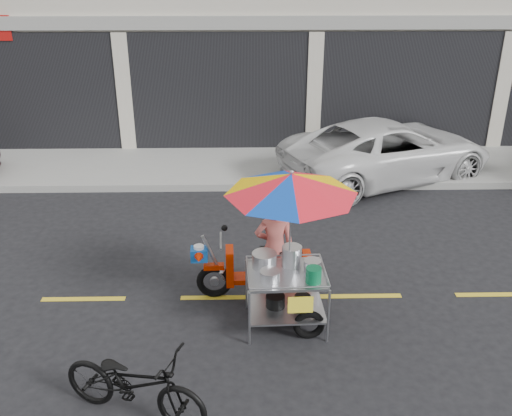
{
  "coord_description": "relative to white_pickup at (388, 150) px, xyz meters",
  "views": [
    {
      "loc": [
        -1.65,
        -6.98,
        4.58
      ],
      "look_at": [
        -1.5,
        0.6,
        1.15
      ],
      "focal_mm": 40.0,
      "sensor_mm": 36.0,
      "label": 1
    }
  ],
  "objects": [
    {
      "name": "ground",
      "position": [
        -1.43,
        -4.7,
        -0.65
      ],
      "size": [
        90.0,
        90.0,
        0.0
      ],
      "primitive_type": "plane",
      "color": "black"
    },
    {
      "name": "sidewalk",
      "position": [
        -1.43,
        0.8,
        -0.57
      ],
      "size": [
        45.0,
        3.0,
        0.15
      ],
      "primitive_type": "cube",
      "color": "gray",
      "rests_on": "ground"
    },
    {
      "name": "centerline",
      "position": [
        -1.43,
        -4.7,
        -0.65
      ],
      "size": [
        42.0,
        0.1,
        0.01
      ],
      "primitive_type": "cube",
      "color": "gold",
      "rests_on": "ground"
    },
    {
      "name": "white_pickup",
      "position": [
        0.0,
        0.0,
        0.0
      ],
      "size": [
        5.15,
        3.82,
        1.3
      ],
      "primitive_type": "imported",
      "rotation": [
        0.0,
        0.0,
        1.98
      ],
      "color": "silver",
      "rests_on": "ground"
    },
    {
      "name": "near_bicycle",
      "position": [
        -4.27,
        -6.97,
        -0.21
      ],
      "size": [
        1.78,
        1.15,
        0.88
      ],
      "primitive_type": "imported",
      "rotation": [
        0.0,
        0.0,
        1.2
      ],
      "color": "black",
      "rests_on": "ground"
    },
    {
      "name": "food_vendor_rig",
      "position": [
        -2.6,
        -5.04,
        0.72
      ],
      "size": [
        2.2,
        1.72,
        2.18
      ],
      "rotation": [
        0.0,
        0.0,
        0.04
      ],
      "color": "black",
      "rests_on": "ground"
    }
  ]
}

